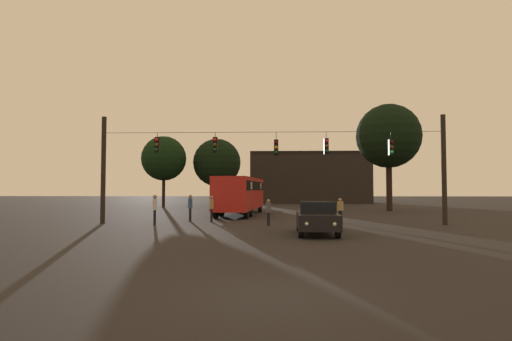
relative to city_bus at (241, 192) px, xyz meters
The scene contains 14 objects.
ground_plane 3.12m from the city_bus, ahead, with size 168.00×168.00×0.00m, color black.
overhead_signal_span 9.21m from the city_bus, 73.90° to the right, with size 20.78×0.44×6.54m.
city_bus is the anchor object (origin of this frame).
car_near_right 14.68m from the city_bus, 71.71° to the right, with size 1.97×4.39×1.52m.
car_far_left 11.38m from the city_bus, 90.66° to the left, with size 2.16×4.45×1.52m.
pedestrian_crossing_left 10.33m from the city_bus, 115.21° to the right, with size 0.35×0.42×1.76m.
pedestrian_crossing_center 7.35m from the city_bus, 112.49° to the right, with size 0.27×0.38×1.73m.
pedestrian_crossing_right 7.27m from the city_bus, 100.79° to the right, with size 0.29×0.39×1.68m.
pedestrian_near_bus 10.14m from the city_bus, 47.73° to the right, with size 0.36×0.42×1.54m.
pedestrian_trailing 9.73m from the city_bus, 76.21° to the right, with size 0.31×0.40×1.51m.
corner_building 30.74m from the city_bus, 74.46° to the left, with size 17.44×9.51×7.54m.
tree_left_silhouette 16.80m from the city_bus, 126.91° to the left, with size 5.11×5.11×8.17m.
tree_behind_building 15.73m from the city_bus, 104.85° to the left, with size 5.64×5.64×8.06m.
tree_right_far 16.18m from the city_bus, 25.00° to the left, with size 6.18×6.18×10.32m.
Camera 1 is at (-0.02, -8.16, 2.12)m, focal length 28.51 mm.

